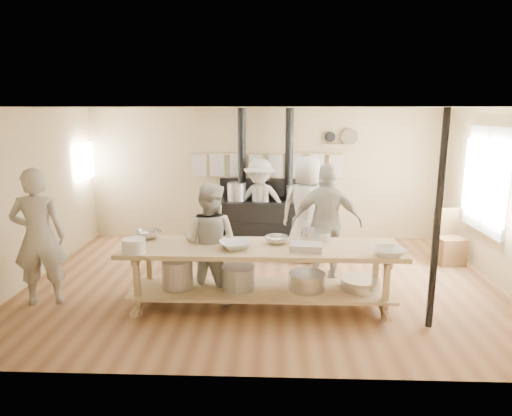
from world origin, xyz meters
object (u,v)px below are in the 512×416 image
Objects in this scene: prep_table at (260,270)px; cook_left at (210,242)px; cook_by_window at (260,203)px; roasting_pan at (306,247)px; cook_far_left at (39,237)px; stove at (265,217)px; chair at (449,248)px; cook_right at (327,223)px; cook_center at (307,209)px.

prep_table is 2.21× the size of cook_left.
cook_by_window is 4.15× the size of roasting_pan.
cook_left is 2.66m from cook_by_window.
cook_left is (2.23, 0.22, -0.11)m from cook_far_left.
stove is 2.86m from cook_left.
prep_table is at bearing 175.95° from cook_left.
cook_by_window reaches higher than roasting_pan.
chair is 3.37m from roasting_pan.
prep_table is 8.95× the size of roasting_pan.
cook_left is at bearing 161.62° from roasting_pan.
cook_left reaches higher than chair.
stove is at bearing -149.02° from cook_far_left.
prep_table is 2.00× the size of cook_right.
cook_right is (0.23, -0.93, -0.01)m from cook_center.
cook_center is 2.50m from chair.
prep_table is 3.92× the size of chair.
cook_right is at bearing 71.95° from roasting_pan.
cook_right is at bearing 179.95° from cook_far_left.
cook_left is 2.23m from cook_center.
cook_right is 1.96× the size of chair.
stove is 1.59× the size of cook_left.
cook_center is 1.09× the size of cook_by_window.
cook_left is at bearing -104.14° from stove.
cook_center is at bearing -166.67° from cook_far_left.
stove is 6.47× the size of roasting_pan.
stove is 0.72× the size of prep_table.
cook_right is at bearing 47.12° from prep_table.
cook_left is 1.34m from roasting_pan.
cook_center is at bearing -72.49° from cook_right.
stove reaches higher than cook_right.
cook_left is 1.78× the size of chair.
cook_far_left reaches higher than cook_left.
cook_left is 0.91× the size of cook_right.
cook_center reaches higher than roasting_pan.
chair is (2.42, -0.06, -0.64)m from cook_center.
cook_by_window reaches higher than cook_left.
cook_right is 2.44m from chair.
prep_table is (-0.00, -3.02, -0.00)m from stove.
cook_left is 0.98× the size of cook_by_window.
cook_by_window is (-0.09, -0.17, 0.31)m from stove.
prep_table is 2.95m from cook_far_left.
stove reaches higher than cook_by_window.
roasting_pan is (1.27, -0.42, 0.08)m from cook_left.
cook_right is (0.97, 1.05, 0.38)m from prep_table.
roasting_pan is (0.67, -3.01, 0.06)m from cook_by_window.
cook_far_left is 2.02× the size of chair.
prep_table is 2.87m from cook_by_window.
stove is at bearing -60.37° from cook_right.
cook_right is at bearing -48.53° from cook_by_window.
cook_left is at bearing -164.29° from chair.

